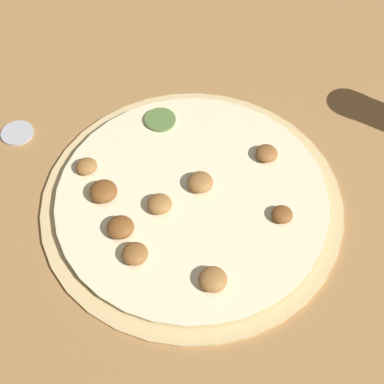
{
  "coord_description": "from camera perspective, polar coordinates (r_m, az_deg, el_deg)",
  "views": [
    {
      "loc": [
        -0.31,
        -0.23,
        0.55
      ],
      "look_at": [
        0.0,
        0.0,
        0.02
      ],
      "focal_mm": 50.0,
      "sensor_mm": 36.0,
      "label": 1
    }
  ],
  "objects": [
    {
      "name": "ground_plane",
      "position": [
        0.67,
        0.0,
        -0.98
      ],
      "size": [
        3.0,
        3.0,
        0.0
      ],
      "primitive_type": "plane",
      "color": "#9E703F"
    },
    {
      "name": "pizza",
      "position": [
        0.66,
        -0.18,
        -0.69
      ],
      "size": [
        0.37,
        0.37,
        0.03
      ],
      "color": "#D6B77A",
      "rests_on": "ground_plane"
    },
    {
      "name": "loose_cap",
      "position": [
        0.77,
        -18.17,
        6.08
      ],
      "size": [
        0.04,
        0.04,
        0.01
      ],
      "color": "#B2B2B7",
      "rests_on": "ground_plane"
    }
  ]
}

